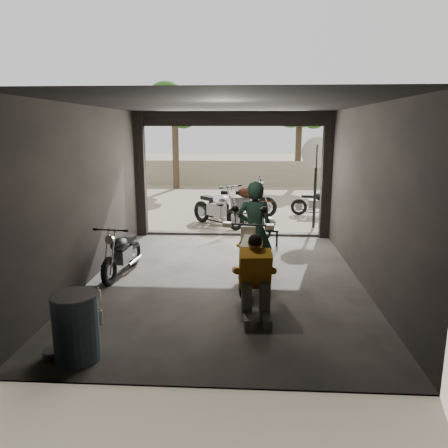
# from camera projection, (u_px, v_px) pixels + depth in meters

# --- Properties ---
(ground) EXTENTS (80.00, 80.00, 0.00)m
(ground) POSITION_uv_depth(u_px,v_px,m) (225.00, 280.00, 8.21)
(ground) COLOR #7A6D56
(ground) RESTS_ON ground
(garage) EXTENTS (7.00, 7.13, 3.20)m
(garage) POSITION_uv_depth(u_px,v_px,m) (227.00, 208.00, 8.47)
(garage) COLOR #2D2B28
(garage) RESTS_ON ground
(boundary_wall) EXTENTS (18.00, 0.30, 1.20)m
(boundary_wall) POSITION_uv_depth(u_px,v_px,m) (241.00, 173.00, 21.72)
(boundary_wall) COLOR gray
(boundary_wall) RESTS_ON ground
(tree_left) EXTENTS (2.20, 2.20, 5.60)m
(tree_left) POSITION_uv_depth(u_px,v_px,m) (174.00, 101.00, 19.70)
(tree_left) COLOR #382B1E
(tree_left) RESTS_ON ground
(tree_right) EXTENTS (2.20, 2.20, 5.00)m
(tree_right) POSITION_uv_depth(u_px,v_px,m) (300.00, 111.00, 20.92)
(tree_right) COLOR #382B1E
(tree_right) RESTS_ON ground
(main_bike) EXTENTS (1.12, 2.04, 1.29)m
(main_bike) POSITION_uv_depth(u_px,v_px,m) (254.00, 251.00, 7.82)
(main_bike) COLOR beige
(main_bike) RESTS_ON ground
(left_bike) EXTENTS (0.80, 1.57, 1.02)m
(left_bike) POSITION_uv_depth(u_px,v_px,m) (122.00, 250.00, 8.39)
(left_bike) COLOR black
(left_bike) RESTS_ON ground
(outside_bike_a) EXTENTS (1.84, 1.81, 1.24)m
(outside_bike_a) POSITION_uv_depth(u_px,v_px,m) (218.00, 205.00, 12.54)
(outside_bike_a) COLOR black
(outside_bike_a) RESTS_ON ground
(outside_bike_b) EXTENTS (1.91, 0.81, 1.29)m
(outside_bike_b) POSITION_uv_depth(u_px,v_px,m) (242.00, 198.00, 13.73)
(outside_bike_b) COLOR #3E1B0F
(outside_bike_b) RESTS_ON ground
(outside_bike_c) EXTENTS (1.56, 0.83, 1.00)m
(outside_bike_c) POSITION_uv_depth(u_px,v_px,m) (318.00, 201.00, 14.07)
(outside_bike_c) COLOR black
(outside_bike_c) RESTS_ON ground
(rider) EXTENTS (0.75, 0.57, 1.86)m
(rider) POSITION_uv_depth(u_px,v_px,m) (255.00, 230.00, 8.14)
(rider) COLOR black
(rider) RESTS_ON ground
(mechanic) EXTENTS (0.70, 0.90, 1.23)m
(mechanic) POSITION_uv_depth(u_px,v_px,m) (256.00, 281.00, 6.38)
(mechanic) COLOR #AC7317
(mechanic) RESTS_ON ground
(stool) EXTENTS (0.35, 0.35, 0.49)m
(stool) POSITION_uv_depth(u_px,v_px,m) (271.00, 232.00, 10.22)
(stool) COLOR black
(stool) RESTS_ON ground
(helmet) EXTENTS (0.33, 0.34, 0.29)m
(helmet) POSITION_uv_depth(u_px,v_px,m) (269.00, 223.00, 10.16)
(helmet) COLOR silver
(helmet) RESTS_ON stool
(oil_drum) EXTENTS (0.69, 0.69, 0.85)m
(oil_drum) POSITION_uv_depth(u_px,v_px,m) (76.00, 328.00, 5.29)
(oil_drum) COLOR #3A5161
(oil_drum) RESTS_ON ground
(sign_post) EXTENTS (0.85, 0.08, 2.56)m
(sign_post) POSITION_uv_depth(u_px,v_px,m) (316.00, 167.00, 12.15)
(sign_post) COLOR black
(sign_post) RESTS_ON ground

